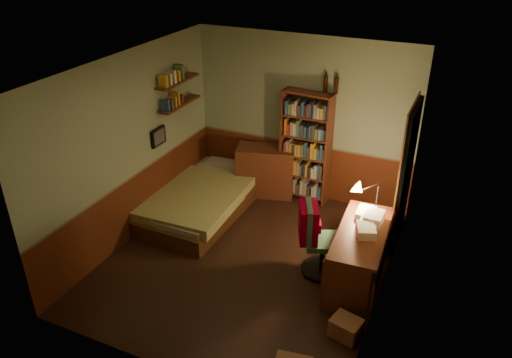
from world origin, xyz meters
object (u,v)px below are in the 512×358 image
at_px(bed, 203,190).
at_px(mini_stereo, 296,146).
at_px(desk_lamp, 378,189).
at_px(cardboard_box_b, 346,328).
at_px(bookshelf, 305,148).
at_px(desk, 360,256).
at_px(office_chair, 323,242).
at_px(dresser, 266,171).

distance_m(bed, mini_stereo, 1.62).
height_order(desk_lamp, cardboard_box_b, desk_lamp).
height_order(bookshelf, desk, bookshelf).
height_order(office_chair, cardboard_box_b, office_chair).
xyz_separation_m(desk, office_chair, (-0.47, -0.02, 0.10)).
height_order(bed, desk, desk).
bearing_deg(desk, desk_lamp, 83.63).
distance_m(bed, desk_lamp, 2.76).
xyz_separation_m(desk_lamp, office_chair, (-0.50, -0.57, -0.59)).
bearing_deg(bed, office_chair, -17.62).
bearing_deg(desk_lamp, bookshelf, 152.40).
xyz_separation_m(bed, dresser, (0.68, 0.88, 0.07)).
relative_size(bookshelf, office_chair, 1.92).
relative_size(bed, office_chair, 2.41).
height_order(mini_stereo, desk_lamp, desk_lamp).
distance_m(bookshelf, cardboard_box_b, 3.12).
height_order(desk, desk_lamp, desk_lamp).
xyz_separation_m(dresser, cardboard_box_b, (2.07, -2.57, -0.30)).
distance_m(desk_lamp, office_chair, 0.96).
relative_size(dresser, office_chair, 0.98).
bearing_deg(bed, mini_stereo, 42.57).
bearing_deg(desk, mini_stereo, 127.87).
relative_size(mini_stereo, office_chair, 0.28).
bearing_deg(desk_lamp, desk, -81.21).
bearing_deg(mini_stereo, desk, -24.33).
distance_m(desk_lamp, cardboard_box_b, 1.80).
distance_m(mini_stereo, bookshelf, 0.18).
bearing_deg(desk, bed, 161.74).
bearing_deg(bookshelf, cardboard_box_b, -55.10).
bearing_deg(dresser, desk, -54.36).
bearing_deg(dresser, bookshelf, -7.53).
height_order(bed, bookshelf, bookshelf).
relative_size(dresser, cardboard_box_b, 2.91).
xyz_separation_m(bed, office_chair, (2.16, -0.73, 0.13)).
height_order(mini_stereo, office_chair, mini_stereo).
bearing_deg(bed, dresser, 53.56).
bearing_deg(mini_stereo, desk_lamp, -12.63).
bearing_deg(cardboard_box_b, desk, 96.98).
relative_size(bed, desk_lamp, 3.61).
height_order(dresser, mini_stereo, mini_stereo).
xyz_separation_m(mini_stereo, bookshelf, (0.17, -0.04, 0.01)).
bearing_deg(desk, cardboard_box_b, -86.21).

